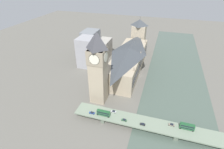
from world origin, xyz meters
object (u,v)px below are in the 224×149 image
at_px(parliament_hall, 129,60).
at_px(road_bridge, 176,130).
at_px(double_decker_bus_lead, 103,113).
at_px(victoria_tower, 139,36).
at_px(car_northbound_tail, 172,125).
at_px(double_decker_bus_rear, 187,126).
at_px(clock_tower, 98,66).
at_px(car_southbound_lead, 124,120).
at_px(car_southbound_mid, 92,113).
at_px(car_northbound_lead, 114,111).
at_px(car_northbound_mid, 143,124).

xyz_separation_m(parliament_hall, road_bridge, (-54.76, 82.95, -10.00)).
height_order(parliament_hall, double_decker_bus_lead, parliament_hall).
xyz_separation_m(victoria_tower, car_northbound_tail, (-51.13, 144.14, -16.77)).
bearing_deg(double_decker_bus_rear, parliament_hall, -52.65).
distance_m(clock_tower, car_southbound_lead, 48.20).
height_order(clock_tower, car_southbound_lead, clock_tower).
height_order(parliament_hall, car_northbound_tail, parliament_hall).
bearing_deg(double_decker_bus_rear, car_southbound_mid, 4.58).
bearing_deg(car_northbound_lead, car_northbound_tail, 179.12).
relative_size(double_decker_bus_rear, car_southbound_mid, 2.24).
relative_size(parliament_hall, victoria_tower, 2.03).
height_order(road_bridge, car_northbound_tail, car_northbound_tail).
distance_m(parliament_hall, clock_tower, 65.98).
xyz_separation_m(victoria_tower, double_decker_bus_rear, (-61.47, 144.41, -14.84)).
distance_m(car_northbound_lead, car_northbound_mid, 25.26).
bearing_deg(car_northbound_lead, clock_tower, -43.13).
xyz_separation_m(victoria_tower, double_decker_bus_lead, (0.30, 149.39, -14.88)).
bearing_deg(road_bridge, victoria_tower, -69.53).
height_order(parliament_hall, car_northbound_mid, parliament_hall).
height_order(double_decker_bus_lead, car_northbound_mid, double_decker_bus_lead).
bearing_deg(car_northbound_tail, double_decker_bus_rear, 178.52).
height_order(double_decker_bus_lead, car_southbound_lead, double_decker_bus_lead).
relative_size(double_decker_bus_rear, car_southbound_lead, 2.51).
xyz_separation_m(road_bridge, car_northbound_mid, (24.16, 3.03, 1.66)).
bearing_deg(parliament_hall, car_northbound_lead, 94.45).
xyz_separation_m(road_bridge, car_southbound_lead, (38.18, 3.05, 1.65)).
height_order(double_decker_bus_rear, car_southbound_lead, double_decker_bus_rear).
distance_m(car_southbound_lead, car_southbound_mid, 26.43).
relative_size(road_bridge, car_southbound_lead, 38.87).
distance_m(car_northbound_tail, car_southbound_lead, 34.97).
height_order(clock_tower, double_decker_bus_rear, clock_tower).
xyz_separation_m(parliament_hall, car_southbound_mid, (9.85, 86.18, -8.33)).
bearing_deg(double_decker_bus_rear, road_bridge, 20.43).
height_order(parliament_hall, victoria_tower, victoria_tower).
bearing_deg(car_northbound_mid, double_decker_bus_lead, -0.99).
relative_size(car_northbound_lead, car_southbound_lead, 1.03).
distance_m(car_northbound_lead, car_southbound_mid, 17.36).
bearing_deg(car_northbound_mid, double_decker_bus_rear, -169.86).
bearing_deg(clock_tower, car_northbound_tail, 163.65).
bearing_deg(car_northbound_lead, victoria_tower, -87.51).
bearing_deg(car_northbound_lead, double_decker_bus_rear, 179.01).
distance_m(parliament_hall, victoria_tower, 64.50).
relative_size(clock_tower, road_bridge, 0.41).
xyz_separation_m(parliament_hall, double_decker_bus_rear, (-61.41, 80.48, -6.33)).
relative_size(road_bridge, double_decker_bus_lead, 14.71).
distance_m(parliament_hall, double_decker_bus_rear, 101.43).
xyz_separation_m(car_northbound_mid, car_southbound_lead, (14.02, 0.01, -0.02)).
height_order(parliament_hall, double_decker_bus_rear, parliament_hall).
height_order(parliament_hall, clock_tower, clock_tower).
bearing_deg(car_northbound_tail, parliament_hall, -57.51).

